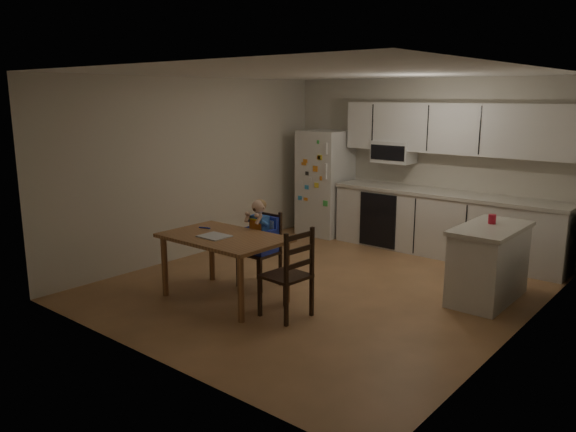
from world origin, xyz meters
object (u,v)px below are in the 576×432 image
(kitchen_island, at_px, (489,263))
(dining_table, at_px, (224,244))
(refrigerator, at_px, (325,183))
(chair_side, at_px, (292,268))
(chair_booster, at_px, (261,234))
(red_cup, at_px, (492,219))

(kitchen_island, height_order, dining_table, kitchen_island)
(refrigerator, distance_m, dining_table, 3.35)
(dining_table, distance_m, chair_side, 0.95)
(chair_booster, bearing_deg, kitchen_island, 28.48)
(chair_booster, distance_m, chair_side, 1.11)
(dining_table, relative_size, chair_side, 1.44)
(refrigerator, bearing_deg, kitchen_island, -22.58)
(red_cup, height_order, dining_table, red_cup)
(red_cup, bearing_deg, kitchen_island, -70.42)
(kitchen_island, xyz_separation_m, chair_booster, (-2.28, -1.25, 0.21))
(dining_table, bearing_deg, kitchen_island, 39.28)
(refrigerator, xyz_separation_m, chair_booster, (0.95, -2.60, -0.21))
(refrigerator, height_order, dining_table, refrigerator)
(red_cup, bearing_deg, refrigerator, 159.11)
(chair_booster, bearing_deg, dining_table, -90.24)
(red_cup, xyz_separation_m, dining_table, (-2.23, -1.99, -0.26))
(refrigerator, bearing_deg, chair_booster, -69.84)
(refrigerator, relative_size, red_cup, 16.21)
(dining_table, relative_size, chair_booster, 1.29)
(chair_side, bearing_deg, dining_table, -83.29)
(refrigerator, relative_size, dining_table, 1.24)
(dining_table, bearing_deg, chair_side, 2.62)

